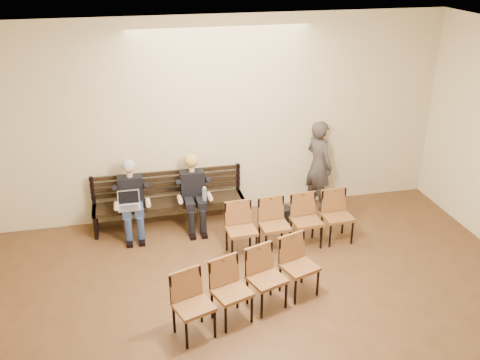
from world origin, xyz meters
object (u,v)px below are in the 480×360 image
at_px(water_bottle, 205,200).
at_px(chair_row_front, 250,286).
at_px(laptop, 130,208).
at_px(passerby, 319,159).
at_px(chair_row_back, 291,224).
at_px(bench, 170,213).
at_px(seated_woman, 194,195).
at_px(bag, 282,215).
at_px(seated_man, 132,200).

height_order(water_bottle, chair_row_front, chair_row_front).
height_order(laptop, chair_row_front, chair_row_front).
bearing_deg(water_bottle, chair_row_front, -85.04).
xyz_separation_m(passerby, chair_row_back, (-0.93, -1.28, -0.53)).
distance_m(bench, water_bottle, 0.74).
bearing_deg(bench, seated_woman, -16.33).
xyz_separation_m(bench, chair_row_back, (1.81, -1.18, 0.20)).
distance_m(seated_woman, water_bottle, 0.27).
height_order(laptop, bag, laptop).
height_order(seated_man, passerby, passerby).
xyz_separation_m(bench, chair_row_front, (0.77, -2.67, 0.21)).
xyz_separation_m(seated_man, laptop, (-0.05, -0.24, -0.04)).
relative_size(chair_row_front, chair_row_back, 1.01).
height_order(seated_man, seated_woman, seated_man).
bearing_deg(laptop, water_bottle, 3.76).
bearing_deg(passerby, seated_man, 73.20).
xyz_separation_m(bench, seated_woman, (0.41, -0.12, 0.36)).
xyz_separation_m(laptop, water_bottle, (1.24, 0.02, -0.01)).
bearing_deg(seated_woman, laptop, -167.55).
distance_m(bench, seated_man, 0.75).
relative_size(seated_man, bag, 3.69).
bearing_deg(laptop, passerby, 10.35).
relative_size(seated_woman, passerby, 0.61).
bearing_deg(laptop, chair_row_front, -55.23).
xyz_separation_m(laptop, passerby, (3.42, 0.46, 0.38)).
bearing_deg(water_bottle, passerby, 11.34).
relative_size(water_bottle, chair_row_back, 0.12).
height_order(bag, chair_row_back, chair_row_back).
distance_m(seated_man, water_bottle, 1.21).
bearing_deg(water_bottle, bench, 149.21).
relative_size(passerby, chair_row_back, 0.92).
height_order(seated_woman, laptop, seated_woman).
height_order(bench, chair_row_front, chair_row_front).
height_order(laptop, chair_row_back, chair_row_back).
bearing_deg(passerby, water_bottle, 80.81).
xyz_separation_m(bench, passerby, (2.74, 0.10, 0.74)).
height_order(bench, water_bottle, water_bottle).
xyz_separation_m(seated_man, passerby, (3.37, 0.22, 0.34)).
bearing_deg(bench, chair_row_front, -73.94).
distance_m(water_bottle, chair_row_back, 1.51).
height_order(bench, passerby, passerby).
relative_size(seated_man, seated_woman, 1.05).
relative_size(laptop, bag, 1.07).
height_order(bench, chair_row_back, chair_row_back).
distance_m(passerby, chair_row_front, 3.44).
height_order(seated_woman, water_bottle, seated_woman).
relative_size(bench, passerby, 1.35).
distance_m(laptop, chair_row_front, 2.72).
height_order(bench, seated_man, seated_man).
bearing_deg(chair_row_back, seated_man, 153.85).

